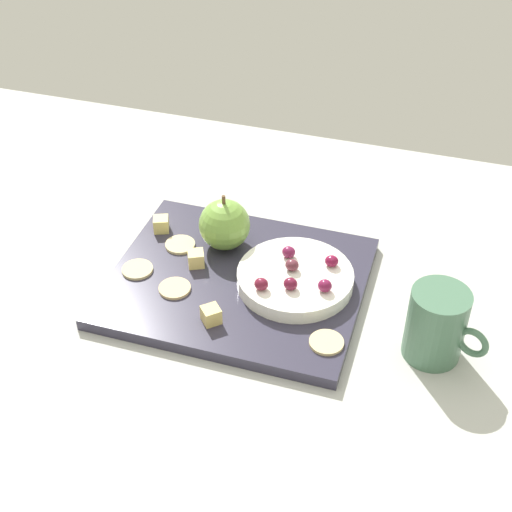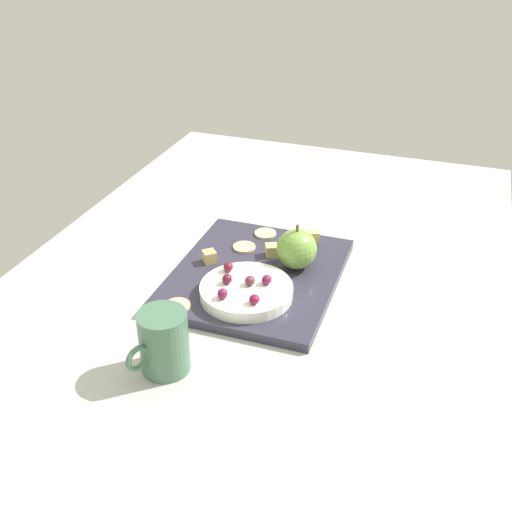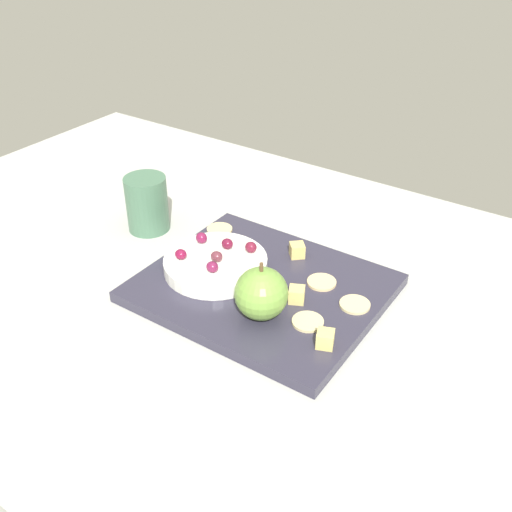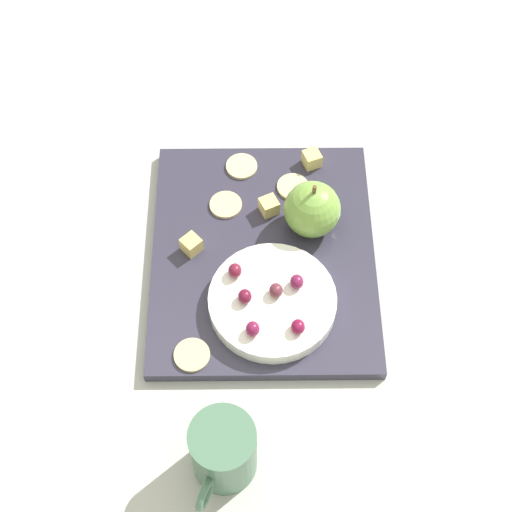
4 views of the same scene
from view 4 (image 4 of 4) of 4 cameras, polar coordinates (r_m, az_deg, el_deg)
The scene contains 19 objects.
table at distance 97.31cm, azimuth 0.56°, elevation -2.31°, with size 141.65×86.67×3.51cm, color #B1B3AC.
platter at distance 96.66cm, azimuth 0.46°, elevation 0.08°, with size 33.55×28.15×1.67cm, color #302E3F.
serving_dish at distance 91.29cm, azimuth 1.24°, elevation -3.46°, with size 15.46×15.46×1.99cm, color white.
apple_whole at distance 95.38cm, azimuth 4.25°, elevation 3.52°, with size 7.20×7.20×7.20cm, color #72A141.
apple_stem at distance 91.97cm, azimuth 4.42°, elevation 5.01°, with size 0.50×0.50×1.20cm, color brown.
cheese_cube_0 at distance 95.56cm, azimuth -4.89°, elevation 0.86°, with size 2.15×2.15×2.15cm, color #E3C76F.
cheese_cube_1 at distance 98.51cm, azimuth 0.98°, elevation 3.78°, with size 2.15×2.15×2.15cm, color #E6CE76.
cheese_cube_2 at distance 103.42cm, azimuth 4.22°, elevation 7.30°, with size 2.15×2.15×2.15cm, color #E2CF72.
cracker_0 at distance 89.43cm, azimuth -4.84°, elevation -7.43°, with size 4.25×4.25×0.40cm, color #D8C289.
cracker_1 at distance 101.51cm, azimuth 2.79°, elevation 5.23°, with size 4.25×4.25×0.40cm, color beige.
cracker_2 at distance 103.48cm, azimuth -1.09°, elevation 6.76°, with size 4.25×4.25×0.40cm, color beige.
cracker_3 at distance 99.75cm, azimuth -2.29°, elevation 3.88°, with size 4.25×4.25×0.40cm, color #DEC089.
grape_0 at distance 89.57cm, azimuth -0.85°, elevation -3.06°, with size 1.83×1.65×1.63cm, color maroon.
grape_1 at distance 87.96cm, azimuth 3.18°, elevation -5.33°, with size 1.83×1.65×1.51cm, color maroon.
grape_2 at distance 90.00cm, azimuth 1.52°, elevation -2.60°, with size 1.83×1.65×1.59cm, color brown.
grape_3 at distance 90.66cm, azimuth 3.09°, elevation -1.94°, with size 1.83×1.65×1.61cm, color maroon.
grape_4 at distance 87.59cm, azimuth -0.25°, elevation -5.51°, with size 1.83×1.65×1.71cm, color maroon.
grape_5 at distance 91.29cm, azimuth -1.59°, elevation -1.10°, with size 1.83×1.65×1.68cm, color maroon.
cup at distance 82.19cm, azimuth -2.49°, elevation -14.49°, with size 9.92×7.06×9.56cm.
Camera 4 is at (-47.02, 1.36, 86.94)cm, focal length 53.17 mm.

